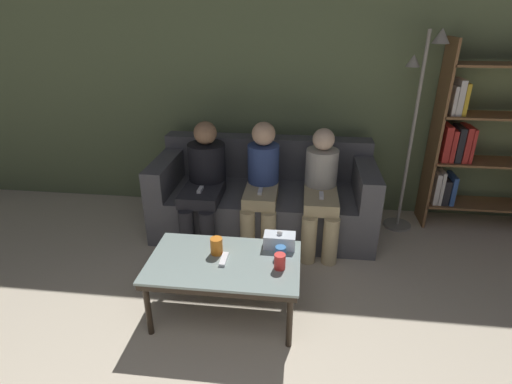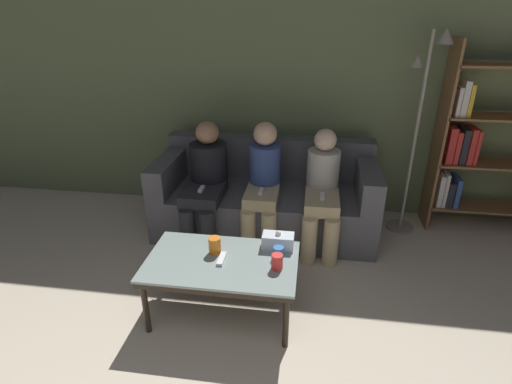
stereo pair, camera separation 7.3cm
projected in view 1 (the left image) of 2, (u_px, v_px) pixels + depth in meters
wall_back at (270, 84)px, 3.92m from camera, size 12.00×0.06×2.60m
couch at (264, 197)px, 3.86m from camera, size 2.03×0.90×0.83m
coffee_table at (224, 266)px, 2.68m from camera, size 1.02×0.61×0.44m
cup_near_left at (280, 261)px, 2.57m from camera, size 0.07×0.07×0.10m
cup_near_right at (217, 246)px, 2.72m from camera, size 0.08×0.08×0.12m
cup_far_center at (280, 252)px, 2.68m from camera, size 0.07×0.07×0.09m
tissue_box at (280, 240)px, 2.80m from camera, size 0.22×0.12×0.13m
game_remote at (224, 259)px, 2.66m from camera, size 0.04×0.15×0.02m
bookshelf at (473, 143)px, 3.70m from camera, size 1.00×0.32×1.76m
standing_lamp at (417, 114)px, 3.52m from camera, size 0.31×0.26×1.83m
seated_person_left_end at (205, 178)px, 3.61m from camera, size 0.34×0.71×1.07m
seated_person_mid_left at (262, 181)px, 3.55m from camera, size 0.31×0.63×1.08m
seated_person_mid_right at (321, 188)px, 3.49m from camera, size 0.31×0.67×1.04m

